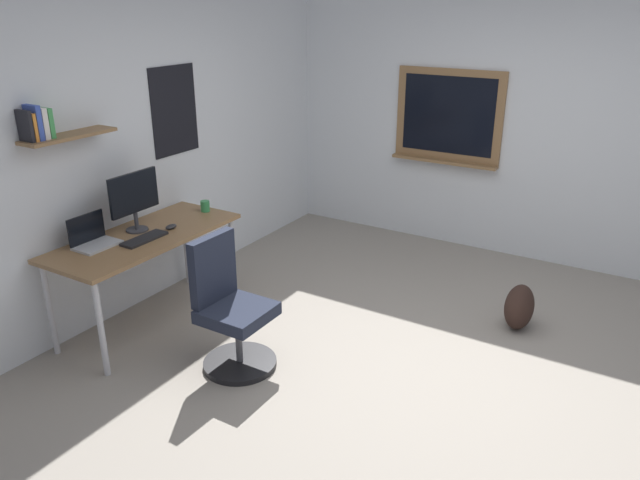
{
  "coord_description": "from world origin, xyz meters",
  "views": [
    {
      "loc": [
        -3.52,
        -1.36,
        2.44
      ],
      "look_at": [
        -0.1,
        0.71,
        0.85
      ],
      "focal_mm": 34.28,
      "sensor_mm": 36.0,
      "label": 1
    }
  ],
  "objects": [
    {
      "name": "keyboard",
      "position": [
        -0.58,
        1.96,
        0.77
      ],
      "size": [
        0.37,
        0.13,
        0.02
      ],
      "primitive_type": "cube",
      "color": "black",
      "rests_on": "desk"
    },
    {
      "name": "wall_back",
      "position": [
        -0.01,
        2.45,
        1.3
      ],
      "size": [
        5.0,
        0.3,
        2.6
      ],
      "color": "silver",
      "rests_on": "ground"
    },
    {
      "name": "monitor_primary",
      "position": [
        -0.47,
        2.15,
        1.03
      ],
      "size": [
        0.46,
        0.17,
        0.46
      ],
      "color": "#38383D",
      "rests_on": "desk"
    },
    {
      "name": "office_chair",
      "position": [
        -0.64,
        1.12,
        0.41
      ],
      "size": [
        0.52,
        0.52,
        0.95
      ],
      "color": "black",
      "rests_on": "ground"
    },
    {
      "name": "laptop",
      "position": [
        -0.85,
        2.2,
        0.81
      ],
      "size": [
        0.31,
        0.21,
        0.23
      ],
      "color": "#ADAFB5",
      "rests_on": "desk"
    },
    {
      "name": "backpack",
      "position": [
        0.93,
        -0.49,
        0.18
      ],
      "size": [
        0.32,
        0.22,
        0.37
      ],
      "primitive_type": "ellipsoid",
      "color": "black",
      "rests_on": "ground"
    },
    {
      "name": "ground_plane",
      "position": [
        0.0,
        0.0,
        0.0
      ],
      "size": [
        5.2,
        5.2,
        0.0
      ],
      "primitive_type": "plane",
      "color": "gray",
      "rests_on": "ground"
    },
    {
      "name": "coffee_mug",
      "position": [
        0.16,
        2.01,
        0.8
      ],
      "size": [
        0.08,
        0.08,
        0.09
      ],
      "primitive_type": "cylinder",
      "color": "#338C4C",
      "rests_on": "desk"
    },
    {
      "name": "wall_right",
      "position": [
        2.45,
        0.03,
        1.3
      ],
      "size": [
        0.22,
        5.0,
        2.6
      ],
      "color": "silver",
      "rests_on": "ground"
    },
    {
      "name": "desk",
      "position": [
        -0.5,
        2.04,
        0.68
      ],
      "size": [
        1.53,
        0.66,
        0.76
      ],
      "color": "olive",
      "rests_on": "ground"
    },
    {
      "name": "computer_mouse",
      "position": [
        -0.3,
        1.96,
        0.77
      ],
      "size": [
        0.1,
        0.06,
        0.03
      ],
      "primitive_type": "ellipsoid",
      "color": "#262628",
      "rests_on": "desk"
    }
  ]
}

